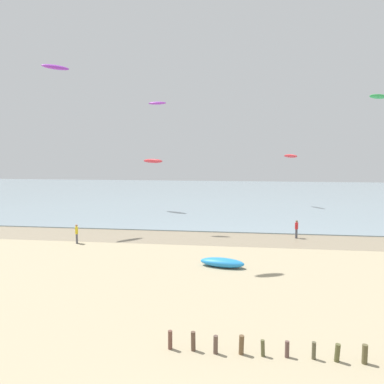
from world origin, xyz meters
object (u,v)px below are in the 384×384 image
(grounded_kite, at_px, (222,262))
(kite_aloft_1, at_px, (379,96))
(person_right_flank, at_px, (77,233))
(kite_aloft_0, at_px, (55,67))
(kite_aloft_6, at_px, (153,161))
(kite_aloft_7, at_px, (157,103))
(person_nearest_camera, at_px, (296,229))
(kite_aloft_3, at_px, (291,156))

(grounded_kite, bearing_deg, kite_aloft_1, -114.58)
(kite_aloft_1, bearing_deg, person_right_flank, 1.03)
(kite_aloft_0, relative_size, kite_aloft_6, 0.80)
(kite_aloft_7, bearing_deg, person_right_flank, -124.74)
(grounded_kite, xyz_separation_m, kite_aloft_6, (-10.80, 24.29, 6.63))
(person_nearest_camera, distance_m, kite_aloft_7, 18.65)
(kite_aloft_1, height_order, kite_aloft_3, kite_aloft_1)
(person_right_flank, bearing_deg, person_nearest_camera, 13.43)
(person_nearest_camera, xyz_separation_m, grounded_kite, (-6.47, -9.86, -0.60))
(kite_aloft_1, distance_m, kite_aloft_3, 13.94)
(grounded_kite, relative_size, kite_aloft_7, 1.67)
(kite_aloft_0, height_order, kite_aloft_6, kite_aloft_0)
(kite_aloft_6, bearing_deg, person_right_flank, -66.36)
(kite_aloft_0, height_order, kite_aloft_1, kite_aloft_0)
(person_nearest_camera, distance_m, kite_aloft_0, 28.59)
(person_right_flank, relative_size, kite_aloft_6, 0.50)
(kite_aloft_3, distance_m, kite_aloft_7, 25.45)
(person_right_flank, bearing_deg, kite_aloft_3, 50.57)
(kite_aloft_0, distance_m, kite_aloft_3, 34.47)
(person_nearest_camera, bearing_deg, grounded_kite, -123.29)
(person_nearest_camera, bearing_deg, kite_aloft_6, 140.11)
(person_nearest_camera, relative_size, grounded_kite, 0.54)
(grounded_kite, bearing_deg, kite_aloft_3, -93.68)
(kite_aloft_1, bearing_deg, kite_aloft_7, -5.04)
(person_nearest_camera, bearing_deg, kite_aloft_1, 52.32)
(person_nearest_camera, xyz_separation_m, kite_aloft_3, (2.06, 21.68, 6.67))
(person_right_flank, height_order, kite_aloft_0, kite_aloft_0)
(person_nearest_camera, distance_m, kite_aloft_6, 23.30)
(grounded_kite, xyz_separation_m, kite_aloft_1, (18.46, 25.37, 14.87))
(person_right_flank, distance_m, grounded_kite, 14.14)
(grounded_kite, xyz_separation_m, kite_aloft_7, (-7.41, 12.47, 12.78))
(grounded_kite, height_order, kite_aloft_6, kite_aloft_6)
(grounded_kite, relative_size, kite_aloft_3, 1.11)
(person_nearest_camera, xyz_separation_m, kite_aloft_1, (11.98, 15.51, 14.27))
(grounded_kite, xyz_separation_m, kite_aloft_3, (8.53, 31.54, 7.27))
(kite_aloft_0, xyz_separation_m, kite_aloft_6, (6.63, 13.58, -9.64))
(grounded_kite, height_order, kite_aloft_0, kite_aloft_0)
(person_right_flank, relative_size, kite_aloft_0, 0.62)
(grounded_kite, distance_m, kite_aloft_6, 27.40)
(kite_aloft_0, height_order, kite_aloft_7, kite_aloft_0)
(person_right_flank, height_order, kite_aloft_7, kite_aloft_7)
(grounded_kite, relative_size, kite_aloft_0, 1.14)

